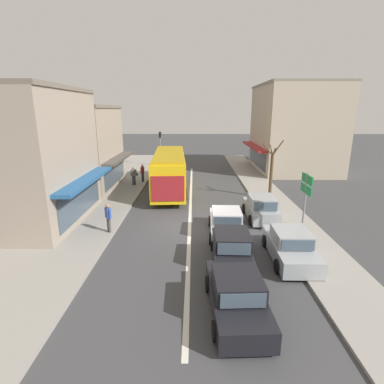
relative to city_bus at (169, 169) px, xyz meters
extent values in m
plane|color=#3F3F42|center=(1.84, -8.31, -1.88)|extent=(140.00, 140.00, 0.00)
cube|color=silver|center=(1.84, -4.31, -1.88)|extent=(0.20, 28.00, 0.01)
cube|color=gray|center=(-4.96, -2.31, -1.81)|extent=(5.20, 44.00, 0.14)
cube|color=gray|center=(8.04, -2.31, -1.82)|extent=(2.80, 44.00, 0.12)
cube|color=gray|center=(-8.36, -7.63, 2.00)|extent=(7.12, 8.03, 7.77)
cube|color=#23568E|center=(-4.35, -7.63, 0.82)|extent=(1.10, 7.39, 0.20)
cube|color=#425160|center=(-4.77, -7.63, -0.48)|extent=(0.06, 6.43, 1.80)
cube|color=#6E6358|center=(-8.36, -7.63, 6.01)|extent=(7.28, 8.03, 0.24)
cube|color=gray|center=(-8.36, 0.47, 1.54)|extent=(7.06, 7.73, 6.84)
cube|color=#4C4742|center=(-4.38, 0.47, 0.82)|extent=(1.10, 7.11, 0.20)
cube|color=#425160|center=(-4.80, 0.47, -0.48)|extent=(0.06, 6.18, 1.80)
cube|color=#6E6358|center=(-8.36, 0.47, 5.08)|extent=(7.22, 7.73, 0.24)
cube|color=#B2A38E|center=(13.34, 9.23, 2.73)|extent=(7.87, 10.55, 9.22)
cube|color=maroon|center=(8.96, 9.23, 0.82)|extent=(1.10, 9.70, 0.20)
cube|color=#425160|center=(9.38, 9.23, -0.48)|extent=(0.06, 8.44, 1.80)
cube|color=gray|center=(13.34, 9.23, 7.46)|extent=(8.03, 10.55, 0.24)
cube|color=yellow|center=(0.00, 0.01, -0.12)|extent=(3.14, 10.93, 2.70)
cube|color=#425160|center=(0.00, 0.01, 0.28)|extent=(3.15, 10.50, 0.90)
cube|color=maroon|center=(0.32, -5.41, -0.32)|extent=(2.25, 0.19, 1.76)
cube|color=#AF890F|center=(0.00, 0.01, 1.29)|extent=(2.96, 10.06, 0.12)
cylinder|color=black|center=(-1.45, 3.28, -1.40)|extent=(0.32, 0.97, 0.96)
cylinder|color=black|center=(1.05, 3.43, -1.40)|extent=(0.32, 0.97, 0.96)
cylinder|color=black|center=(-1.07, -3.03, -1.40)|extent=(0.32, 0.97, 0.96)
cylinder|color=black|center=(1.42, -2.88, -1.40)|extent=(0.32, 0.97, 0.96)
cube|color=silver|center=(3.88, -9.49, -1.37)|extent=(1.87, 4.26, 0.72)
cube|color=silver|center=(3.88, -9.59, -0.71)|extent=(1.62, 1.86, 0.60)
cube|color=#425160|center=(3.91, -8.67, -0.71)|extent=(1.44, 0.11, 0.51)
cube|color=#425160|center=(3.84, -10.51, -0.71)|extent=(1.41, 0.11, 0.48)
cylinder|color=black|center=(3.07, -8.20, -1.57)|extent=(0.20, 0.63, 0.62)
cylinder|color=black|center=(4.79, -8.26, -1.57)|extent=(0.20, 0.63, 0.62)
cylinder|color=black|center=(2.98, -10.72, -1.57)|extent=(0.20, 0.63, 0.62)
cylinder|color=black|center=(4.69, -10.78, -1.57)|extent=(0.20, 0.63, 0.62)
cube|color=black|center=(3.54, -16.13, -1.37)|extent=(1.89, 4.27, 0.72)
cube|color=black|center=(3.55, -16.23, -0.71)|extent=(1.63, 1.86, 0.60)
cube|color=#425160|center=(3.51, -15.31, -0.71)|extent=(1.44, 0.12, 0.51)
cube|color=#425160|center=(3.58, -17.14, -0.71)|extent=(1.41, 0.12, 0.48)
cylinder|color=black|center=(2.63, -14.90, -1.57)|extent=(0.21, 0.63, 0.62)
cylinder|color=black|center=(4.35, -14.83, -1.57)|extent=(0.21, 0.63, 0.62)
cylinder|color=black|center=(2.73, -17.42, -1.57)|extent=(0.21, 0.63, 0.62)
cylinder|color=black|center=(4.45, -17.35, -1.57)|extent=(0.21, 0.63, 0.62)
cube|color=black|center=(3.80, -12.51, -1.36)|extent=(1.78, 3.76, 0.76)
cube|color=black|center=(3.79, -12.81, -0.66)|extent=(1.59, 1.96, 0.64)
cube|color=#425160|center=(3.82, -11.84, -0.66)|extent=(1.40, 0.11, 0.54)
cube|color=#425160|center=(3.75, -13.78, -0.66)|extent=(1.37, 0.11, 0.51)
cylinder|color=black|center=(3.02, -11.37, -1.57)|extent=(0.20, 0.63, 0.62)
cylinder|color=black|center=(4.66, -11.43, -1.57)|extent=(0.20, 0.63, 0.62)
cylinder|color=black|center=(2.93, -13.59, -1.57)|extent=(0.20, 0.63, 0.62)
cylinder|color=black|center=(4.57, -13.65, -1.57)|extent=(0.20, 0.63, 0.62)
cube|color=#9EA3A8|center=(6.54, -12.29, -1.37)|extent=(1.79, 4.23, 0.72)
cube|color=#9EA3A8|center=(6.54, -12.39, -0.71)|extent=(1.59, 1.82, 0.60)
cube|color=#425160|center=(6.55, -11.47, -0.71)|extent=(1.44, 0.08, 0.51)
cube|color=#425160|center=(6.52, -13.31, -0.71)|extent=(1.40, 0.08, 0.48)
cylinder|color=black|center=(5.70, -11.02, -1.57)|extent=(0.19, 0.62, 0.62)
cylinder|color=black|center=(7.42, -11.04, -1.57)|extent=(0.19, 0.62, 0.62)
cylinder|color=black|center=(5.66, -13.54, -1.57)|extent=(0.19, 0.62, 0.62)
cylinder|color=black|center=(7.38, -13.56, -1.57)|extent=(0.19, 0.62, 0.62)
cube|color=#9EA3A8|center=(6.32, -6.92, -1.36)|extent=(1.70, 3.73, 0.76)
cube|color=#9EA3A8|center=(6.33, -7.22, -0.66)|extent=(1.55, 1.92, 0.64)
cube|color=#425160|center=(6.31, -6.25, -0.66)|extent=(1.40, 0.08, 0.54)
cube|color=#425160|center=(6.35, -8.19, -0.66)|extent=(1.37, 0.08, 0.51)
cylinder|color=black|center=(5.49, -5.82, -1.57)|extent=(0.19, 0.62, 0.62)
cylinder|color=black|center=(7.13, -5.79, -1.57)|extent=(0.19, 0.62, 0.62)
cylinder|color=black|center=(5.52, -8.04, -1.57)|extent=(0.19, 0.62, 0.62)
cylinder|color=black|center=(7.16, -8.01, -1.57)|extent=(0.19, 0.62, 0.62)
cylinder|color=gray|center=(-1.94, 10.94, 0.22)|extent=(0.12, 0.12, 4.20)
cube|color=black|center=(-1.94, 10.94, 1.97)|extent=(0.24, 0.24, 0.68)
sphere|color=black|center=(-1.80, 10.94, 2.20)|extent=(0.13, 0.13, 0.13)
sphere|color=black|center=(-1.80, 10.94, 1.98)|extent=(0.13, 0.13, 0.13)
sphere|color=green|center=(-1.80, 10.94, 1.76)|extent=(0.13, 0.13, 0.13)
cylinder|color=gray|center=(7.93, -9.93, -0.08)|extent=(0.10, 0.10, 3.60)
cube|color=#19753D|center=(7.93, -9.95, 1.42)|extent=(0.08, 1.40, 0.44)
cube|color=white|center=(7.97, -9.95, 1.42)|extent=(0.01, 1.10, 0.10)
cube|color=#19753D|center=(7.93, -9.95, 0.87)|extent=(0.08, 1.40, 0.44)
cube|color=white|center=(7.97, -9.95, 0.87)|extent=(0.01, 1.10, 0.10)
cylinder|color=brown|center=(8.07, -2.33, -0.19)|extent=(0.24, 0.24, 3.37)
cylinder|color=brown|center=(8.07, -1.88, 1.84)|extent=(0.10, 0.95, 0.77)
cylinder|color=brown|center=(8.44, -2.33, 2.07)|extent=(0.84, 0.10, 1.21)
cylinder|color=brown|center=(8.07, -2.71, 1.82)|extent=(0.10, 0.83, 0.73)
cylinder|color=brown|center=(7.69, -2.33, 1.93)|extent=(0.82, 0.10, 0.93)
cylinder|color=#232838|center=(-3.40, 1.27, -1.32)|extent=(0.14, 0.14, 0.84)
cylinder|color=#232838|center=(-3.26, 1.38, -1.32)|extent=(0.14, 0.14, 0.84)
cube|color=slate|center=(-3.33, 1.33, -0.62)|extent=(0.42, 0.39, 0.56)
sphere|color=#9E7051|center=(-3.33, 1.33, -0.22)|extent=(0.22, 0.22, 0.22)
cylinder|color=slate|center=(-3.52, 1.18, -0.62)|extent=(0.09, 0.09, 0.54)
cylinder|color=slate|center=(-3.14, 1.47, -0.62)|extent=(0.09, 0.09, 0.54)
cube|color=black|center=(-3.09, 1.53, -0.80)|extent=(0.22, 0.25, 0.22)
cylinder|color=#232838|center=(-2.77, 2.52, -1.32)|extent=(0.14, 0.14, 0.84)
cylinder|color=#232838|center=(-2.72, 2.69, -1.32)|extent=(0.14, 0.14, 0.84)
cube|color=#A82D38|center=(-2.74, 2.60, -0.62)|extent=(0.32, 0.41, 0.56)
sphere|color=#9E7051|center=(-2.74, 2.60, -0.22)|extent=(0.22, 0.22, 0.22)
cylinder|color=#A82D38|center=(-2.81, 2.37, -0.62)|extent=(0.09, 0.09, 0.54)
cylinder|color=#A82D38|center=(-2.67, 2.83, -0.62)|extent=(0.09, 0.09, 0.54)
cylinder|color=#4C4742|center=(-2.57, -9.55, -1.32)|extent=(0.14, 0.14, 0.84)
cylinder|color=#4C4742|center=(-2.69, -9.41, -1.32)|extent=(0.14, 0.14, 0.84)
cube|color=#3351A8|center=(-2.63, -9.48, -0.62)|extent=(0.40, 0.42, 0.56)
sphere|color=#9E7051|center=(-2.63, -9.48, -0.22)|extent=(0.22, 0.22, 0.22)
cylinder|color=#3351A8|center=(-2.48, -9.67, -0.62)|extent=(0.09, 0.09, 0.54)
cylinder|color=#3351A8|center=(-2.78, -9.29, -0.62)|extent=(0.09, 0.09, 0.54)
camera|label=1|loc=(2.08, -24.98, 4.87)|focal=28.00mm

